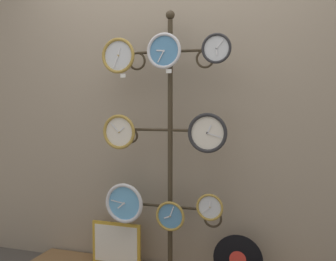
# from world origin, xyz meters

# --- Properties ---
(shop_wall) EXTENTS (4.40, 0.04, 2.80)m
(shop_wall) POSITION_xyz_m (0.00, 0.57, 1.40)
(shop_wall) COLOR gray
(shop_wall) RESTS_ON ground_plane
(display_stand) EXTENTS (0.76, 0.36, 1.94)m
(display_stand) POSITION_xyz_m (0.00, 0.41, 0.68)
(display_stand) COLOR #382D1E
(display_stand) RESTS_ON ground_plane
(clock_top_left) EXTENTS (0.26, 0.04, 0.26)m
(clock_top_left) POSITION_xyz_m (-0.36, 0.33, 1.63)
(clock_top_left) COLOR silver
(clock_top_center) EXTENTS (0.25, 0.04, 0.25)m
(clock_top_center) POSITION_xyz_m (-0.01, 0.30, 1.65)
(clock_top_center) COLOR #4C84B2
(clock_top_right) EXTENTS (0.20, 0.04, 0.20)m
(clock_top_right) POSITION_xyz_m (0.35, 0.31, 1.65)
(clock_top_right) COLOR silver
(clock_middle_left) EXTENTS (0.25, 0.04, 0.25)m
(clock_middle_left) POSITION_xyz_m (-0.35, 0.29, 1.09)
(clock_middle_left) COLOR silver
(clock_middle_right) EXTENTS (0.27, 0.04, 0.27)m
(clock_middle_right) POSITION_xyz_m (0.29, 0.32, 1.09)
(clock_middle_right) COLOR silver
(clock_bottom_left) EXTENTS (0.29, 0.04, 0.29)m
(clock_bottom_left) POSITION_xyz_m (-0.32, 0.31, 0.57)
(clock_bottom_left) COLOR #60A8DB
(clock_bottom_center) EXTENTS (0.21, 0.04, 0.21)m
(clock_bottom_center) POSITION_xyz_m (0.03, 0.32, 0.50)
(clock_bottom_center) COLOR #4C84B2
(clock_bottom_right) EXTENTS (0.19, 0.04, 0.19)m
(clock_bottom_right) POSITION_xyz_m (0.31, 0.31, 0.59)
(clock_bottom_right) COLOR silver
(vinyl_record) EXTENTS (0.34, 0.01, 0.34)m
(vinyl_record) POSITION_xyz_m (0.50, 0.36, 0.23)
(vinyl_record) COLOR black
(vinyl_record) RESTS_ON low_shelf
(picture_frame) EXTENTS (0.39, 0.02, 0.33)m
(picture_frame) POSITION_xyz_m (-0.42, 0.39, 0.22)
(picture_frame) COLOR gold
(picture_frame) RESTS_ON low_shelf
(price_tag_upper) EXTENTS (0.04, 0.00, 0.03)m
(price_tag_upper) POSITION_xyz_m (-0.33, 0.33, 1.49)
(price_tag_upper) COLOR white
(price_tag_mid) EXTENTS (0.04, 0.00, 0.03)m
(price_tag_mid) POSITION_xyz_m (0.02, 0.30, 1.51)
(price_tag_mid) COLOR white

